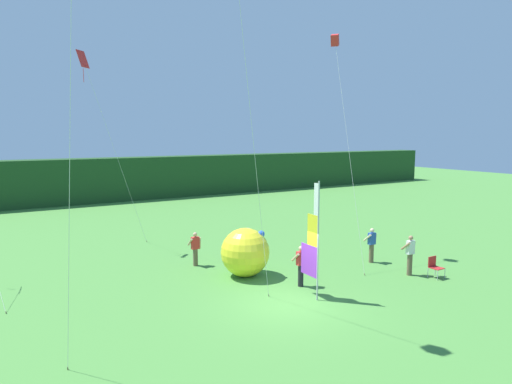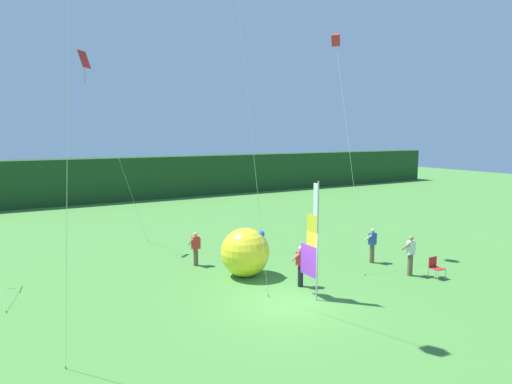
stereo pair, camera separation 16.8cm
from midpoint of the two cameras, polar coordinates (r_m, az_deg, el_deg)
ground_plane at (r=16.66m, az=3.84°, el=-14.09°), size 120.00×120.00×0.00m
distant_treeline at (r=42.87m, az=-18.68°, el=1.50°), size 80.00×2.40×3.96m
banner_flag at (r=16.71m, az=7.01°, el=-6.41°), size 0.06×1.03×4.44m
person_near_banner at (r=20.58m, az=18.88°, el=-7.52°), size 0.55×0.48×1.76m
person_mid_field at (r=22.07m, az=14.36°, el=-6.49°), size 0.55×0.48×1.66m
person_far_left at (r=21.07m, az=-8.01°, el=-7.11°), size 0.55×0.48×1.59m
person_far_right at (r=18.20m, az=5.49°, el=-9.26°), size 0.55×0.48×1.67m
inflatable_balloon at (r=19.35m, az=-1.65°, el=-7.70°), size 2.11×2.14×2.11m
folding_chair at (r=20.75m, az=21.67°, el=-8.75°), size 0.51×0.51×0.89m
kite_red_diamond_3 at (r=25.17m, az=-21.01°, el=14.23°), size 3.35×0.69×10.33m
kite_red_box_4 at (r=23.29m, az=9.89°, el=18.28°), size 1.56×4.07×10.99m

